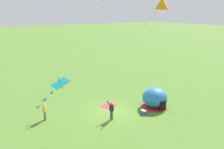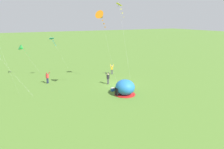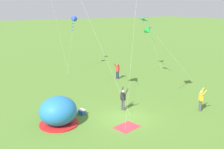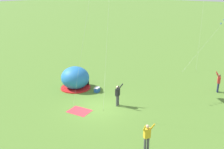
% 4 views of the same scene
% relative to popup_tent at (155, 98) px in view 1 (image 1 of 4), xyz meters
% --- Properties ---
extents(ground_plane, '(300.00, 300.00, 0.00)m').
position_rel_popup_tent_xyz_m(ground_plane, '(4.73, -1.54, -1.00)').
color(ground_plane, '#517A2D').
extents(popup_tent, '(2.81, 2.81, 2.10)m').
position_rel_popup_tent_xyz_m(popup_tent, '(0.00, 0.00, 0.00)').
color(popup_tent, '#2672BF').
rests_on(popup_tent, ground).
extents(picnic_blanket, '(1.95, 1.65, 0.01)m').
position_rel_popup_tent_xyz_m(picnic_blanket, '(3.95, -2.96, -0.99)').
color(picnic_blanket, '#CC333D').
rests_on(picnic_blanket, ground).
extents(cooler_box, '(0.49, 0.61, 0.44)m').
position_rel_popup_tent_xyz_m(cooler_box, '(2.18, 0.71, -0.78)').
color(cooler_box, '#2659B2').
rests_on(cooler_box, ground).
extents(person_arms_raised, '(0.64, 0.72, 1.89)m').
position_rel_popup_tent_xyz_m(person_arms_raised, '(10.78, -3.64, 0.00)').
color(person_arms_raised, '#4C4C51').
rests_on(person_arms_raised, ground).
extents(person_flying_kite, '(0.53, 0.67, 1.89)m').
position_rel_popup_tent_xyz_m(person_flying_kite, '(5.48, -0.19, 0.00)').
color(person_flying_kite, '#4C4C51').
rests_on(person_flying_kite, ground).
extents(kite_teal, '(4.66, 4.36, 7.13)m').
position_rel_popup_tent_xyz_m(kite_teal, '(12.96, 6.35, 5.52)').
color(kite_teal, silver).
rests_on(kite_teal, ground).
extents(kite_orange, '(3.74, 4.87, 11.06)m').
position_rel_popup_tent_xyz_m(kite_orange, '(2.40, 2.32, 9.33)').
color(kite_orange, silver).
rests_on(kite_orange, ground).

